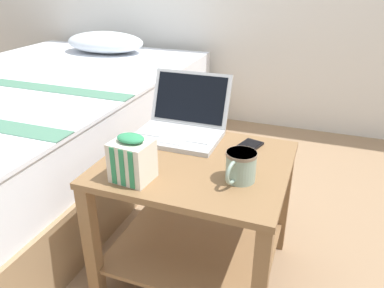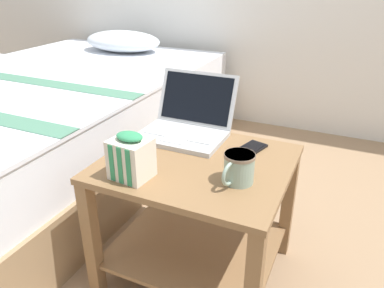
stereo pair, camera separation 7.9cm
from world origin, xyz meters
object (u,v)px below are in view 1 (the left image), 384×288
Objects in this scene: snack_bag at (132,159)px; cell_phone at (246,148)px; bed at (39,123)px; mug_front_left at (240,165)px; laptop at (181,124)px.

cell_phone is at bearing 49.36° from snack_bag.
bed is 12.25× the size of cell_phone.
snack_bag reaches higher than cell_phone.
snack_bag is at bearing -130.64° from cell_phone.
cell_phone is (-0.03, 0.22, -0.05)m from mug_front_left.
mug_front_left is 0.33m from snack_bag.
laptop reaches higher than bed.
laptop is at bearing -16.87° from bed.
laptop is at bearing 88.11° from snack_bag.
mug_front_left is 0.79× the size of cell_phone.
cell_phone is (0.27, -0.05, -0.04)m from laptop.
cell_phone is at bearing 98.30° from mug_front_left.
bed is 6.45× the size of laptop.
snack_bag is (-0.31, -0.11, 0.02)m from mug_front_left.
mug_front_left is (1.30, -0.57, 0.26)m from bed.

